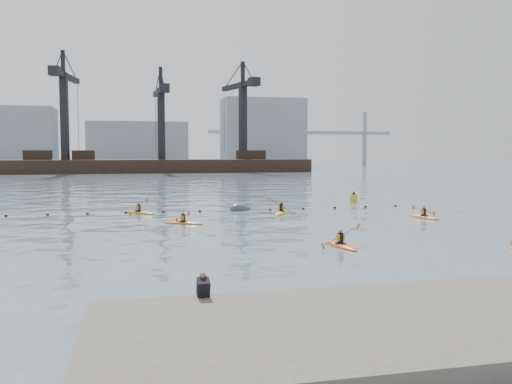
% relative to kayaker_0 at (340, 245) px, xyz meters
% --- Properties ---
extents(ground, '(400.00, 400.00, 0.00)m').
position_rel_kayaker_0_xyz_m(ground, '(-3.12, -4.23, -0.10)').
color(ground, '#3D4D59').
rests_on(ground, ground).
extents(quay, '(18.00, 7.12, 1.77)m').
position_rel_kayaker_0_xyz_m(quay, '(-3.13, -13.23, -0.10)').
color(quay, '#4C443D').
rests_on(quay, ground).
extents(float_line, '(33.24, 0.73, 0.24)m').
position_rel_kayaker_0_xyz_m(float_line, '(-3.62, 18.30, -0.07)').
color(float_line, black).
rests_on(float_line, ground).
extents(barge_pier, '(72.00, 19.30, 29.50)m').
position_rel_kayaker_0_xyz_m(barge_pier, '(-3.35, 105.76, 1.79)').
color(barge_pier, black).
rests_on(barge_pier, ground).
extents(skyline, '(141.00, 28.00, 22.00)m').
position_rel_kayaker_0_xyz_m(skyline, '(-0.89, 146.04, 9.15)').
color(skyline, gray).
rests_on(skyline, ground).
extents(kayaker_0, '(2.29, 3.35, 1.30)m').
position_rel_kayaker_0_xyz_m(kayaker_0, '(0.00, 0.00, 0.00)').
color(kayaker_0, '#D95214').
rests_on(kayaker_0, ground).
extents(kayaker_2, '(2.86, 2.10, 0.96)m').
position_rel_kayaker_0_xyz_m(kayaker_2, '(-7.22, 10.89, -0.01)').
color(kayaker_2, orange).
rests_on(kayaker_2, ground).
extents(kayaker_3, '(2.34, 3.55, 1.52)m').
position_rel_kayaker_0_xyz_m(kayaker_3, '(1.13, 15.37, 0.01)').
color(kayaker_3, gold).
rests_on(kayaker_3, ground).
extents(kayaker_4, '(2.17, 3.27, 1.12)m').
position_rel_kayaker_0_xyz_m(kayaker_4, '(10.88, 10.23, -0.00)').
color(kayaker_4, orange).
rests_on(kayaker_4, ground).
extents(kayaker_5, '(2.81, 2.63, 1.27)m').
position_rel_kayaker_0_xyz_m(kayaker_5, '(-10.12, 18.17, -0.00)').
color(kayaker_5, '#C88E17').
rests_on(kayaker_5, ground).
extents(mooring_buoy, '(2.75, 2.38, 1.56)m').
position_rel_kayaker_0_xyz_m(mooring_buoy, '(-1.54, 18.68, -0.10)').
color(mooring_buoy, '#3B3E40').
rests_on(mooring_buoy, ground).
extents(nav_buoy, '(0.69, 0.69, 1.26)m').
position_rel_kayaker_0_xyz_m(nav_buoy, '(10.88, 23.38, 0.28)').
color(nav_buoy, gold).
rests_on(nav_buoy, ground).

